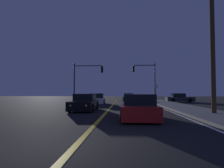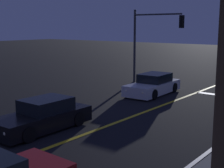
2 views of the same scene
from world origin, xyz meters
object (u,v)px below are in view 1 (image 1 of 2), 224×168
Objects in this scene: car_following_oncoming_white at (97,99)px; car_far_approaching_red at (139,108)px; car_lead_oncoming_teal at (129,98)px; car_distant_tail_charcoal at (179,98)px; traffic_signal_near_right at (147,76)px; traffic_signal_far_left at (85,76)px; car_mid_block_black at (84,103)px; utility_pole_right at (212,40)px; street_sign_corner at (156,91)px.

car_following_oncoming_white is 15.32m from car_far_approaching_red.
car_far_approaching_red is (0.00, -23.71, 0.00)m from car_lead_oncoming_teal.
car_following_oncoming_white is at bearing -112.58° from car_lead_oncoming_teal.
traffic_signal_near_right reaches higher than car_distant_tail_charcoal.
traffic_signal_near_right is 1.04× the size of traffic_signal_far_left.
car_following_oncoming_white and car_distant_tail_charcoal have the same top height.
utility_pole_right reaches higher than car_mid_block_black.
car_far_approaching_red is at bearing -156.19° from utility_pole_right.
traffic_signal_far_left is at bearing -135.44° from car_lead_oncoming_teal.
car_following_oncoming_white is at bearing -55.76° from traffic_signal_far_left.
car_lead_oncoming_teal is 18.92m from car_mid_block_black.
traffic_signal_near_right reaches higher than street_sign_corner.
car_far_approaching_red is (4.22, -14.73, -0.00)m from car_following_oncoming_white.
car_lead_oncoming_teal is at bearing 115.73° from street_sign_corner.
car_mid_block_black is at bearing 88.78° from car_following_oncoming_white.
car_mid_block_black is at bearing -79.21° from traffic_signal_far_left.
traffic_signal_far_left is at bearing -58.40° from car_following_oncoming_white.
car_following_oncoming_white is 13.46m from car_distant_tail_charcoal.
street_sign_corner is (0.85, -2.80, -2.22)m from traffic_signal_near_right.
car_distant_tail_charcoal is at bearing 70.85° from car_far_approaching_red.
car_distant_tail_charcoal is 0.92× the size of car_mid_block_black.
car_following_oncoming_white is 5.06m from traffic_signal_far_left.
car_distant_tail_charcoal is at bearing -16.91° from car_lead_oncoming_teal.
traffic_signal_near_right is at bearing -148.54° from car_following_oncoming_white.
car_far_approaching_red is 0.78× the size of traffic_signal_far_left.
utility_pole_right is (8.84, -3.07, 4.23)m from car_mid_block_black.
traffic_signal_near_right is 3.67m from street_sign_corner.
traffic_signal_far_left is (-14.10, -3.04, 3.24)m from car_distant_tail_charcoal.
street_sign_corner is (3.45, -7.17, 1.10)m from car_lead_oncoming_teal.
traffic_signal_near_right is (2.60, -4.37, 3.32)m from car_lead_oncoming_teal.
traffic_signal_near_right is at bearing -73.30° from car_distant_tail_charcoal.
car_mid_block_black is 15.94m from traffic_signal_near_right.
car_following_oncoming_white is 9.52m from car_mid_block_black.
street_sign_corner is at bearing -44.85° from car_distant_tail_charcoal.
car_mid_block_black is 10.26m from utility_pole_right.
street_sign_corner is at bearing -169.32° from car_following_oncoming_white.
traffic_signal_far_left reaches higher than car_mid_block_black.
car_following_oncoming_white is 0.80× the size of traffic_signal_near_right.
traffic_signal_far_left is 10.19m from street_sign_corner.
car_lead_oncoming_teal is 8.03m from street_sign_corner.
car_distant_tail_charcoal is 14.79m from traffic_signal_far_left.
utility_pole_right is at bearing 160.51° from car_mid_block_black.
car_distant_tail_charcoal is 6.24m from street_sign_corner.
traffic_signal_far_left reaches higher than car_following_oncoming_white.
street_sign_corner reaches higher than car_lead_oncoming_teal.
traffic_signal_far_left is at bearing -78.99° from car_distant_tail_charcoal.
utility_pole_right is at bearing -84.45° from street_sign_corner.
utility_pole_right reaches higher than car_far_approaching_red.
car_following_oncoming_white is 9.92m from car_lead_oncoming_teal.
traffic_signal_far_left reaches higher than car_lead_oncoming_teal.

